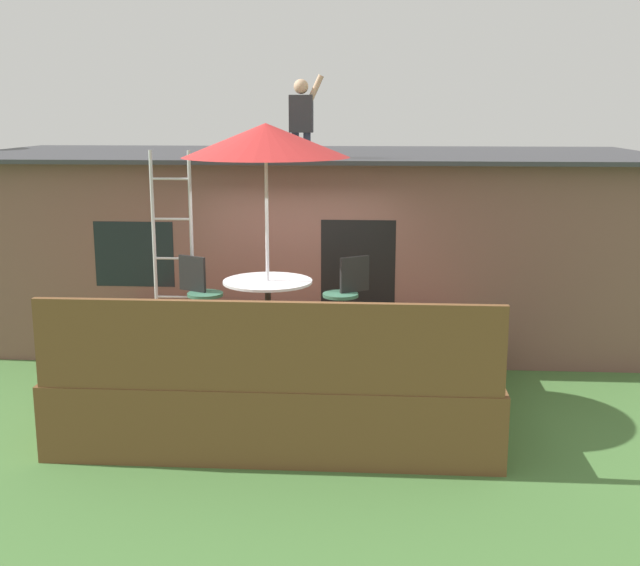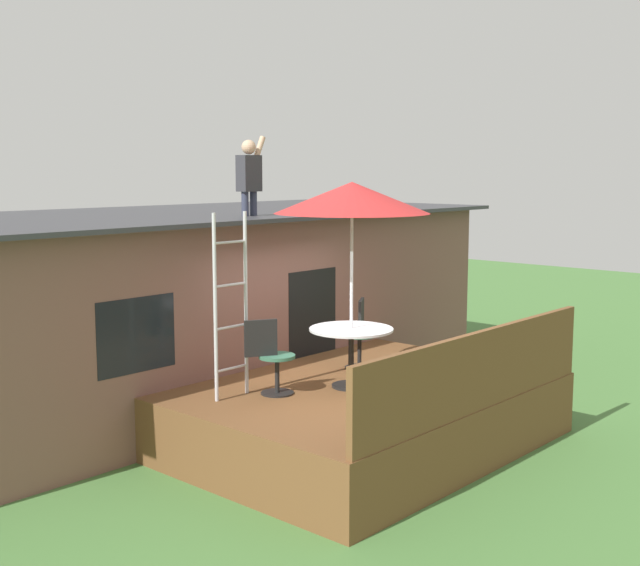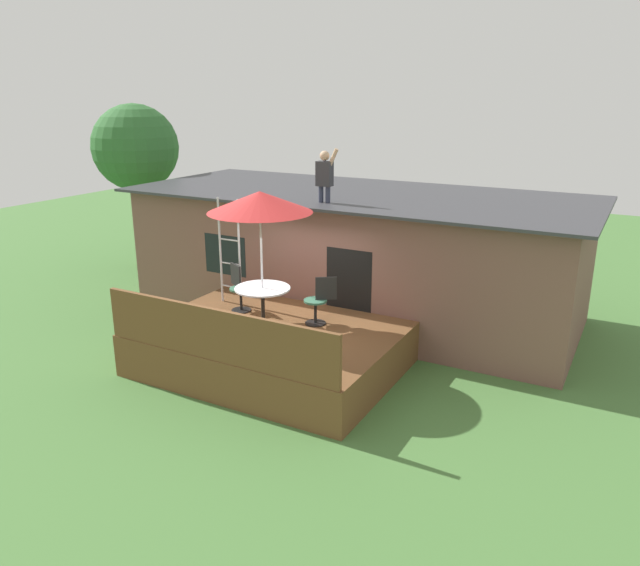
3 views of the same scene
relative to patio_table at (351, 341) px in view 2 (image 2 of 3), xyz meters
name	(u,v)px [view 2 (image 2 of 3)]	position (x,y,z in m)	size (l,w,h in m)	color
ground_plane	(363,445)	(0.21, -0.02, -1.39)	(40.00, 40.00, 0.00)	#477538
house	(182,304)	(0.21, 3.58, 0.04)	(10.50, 4.50, 2.84)	brown
deck	(363,414)	(0.21, -0.02, -0.99)	(4.66, 3.46, 0.80)	brown
deck_railing	(480,371)	(0.21, -1.70, -0.14)	(4.56, 0.08, 0.90)	brown
patio_table	(351,341)	(0.00, 0.00, 0.00)	(1.04, 1.04, 0.74)	black
patio_umbrella	(352,198)	(0.00, 0.00, 1.76)	(1.90, 1.90, 2.54)	silver
step_ladder	(231,306)	(-1.30, 0.76, 0.51)	(0.52, 0.04, 2.20)	silver
person_figure	(249,172)	(0.22, 2.04, 2.07)	(0.47, 0.20, 1.11)	#33384C
patio_chair_left	(271,357)	(-0.90, 0.49, -0.13)	(0.58, 0.44, 0.92)	black
patio_chair_right	(360,334)	(0.89, 0.58, -0.13)	(0.57, 0.46, 0.92)	black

